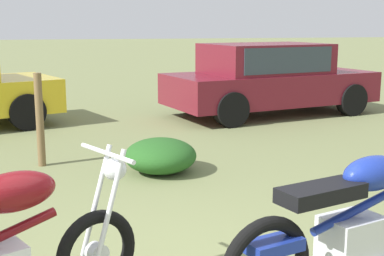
{
  "coord_description": "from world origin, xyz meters",
  "views": [
    {
      "loc": [
        -0.73,
        -3.0,
        1.83
      ],
      "look_at": [
        0.41,
        1.73,
        0.87
      ],
      "focal_mm": 49.97,
      "sensor_mm": 36.0,
      "label": 1
    }
  ],
  "objects_px": {
    "shrub_low": "(160,156)",
    "car_burgundy": "(268,75)",
    "fence_post_wooden": "(40,120)",
    "motorcycle_blue": "(353,225)"
  },
  "relations": [
    {
      "from": "car_burgundy",
      "to": "fence_post_wooden",
      "type": "bearing_deg",
      "value": -157.6
    },
    {
      "from": "fence_post_wooden",
      "to": "motorcycle_blue",
      "type": "bearing_deg",
      "value": -60.86
    },
    {
      "from": "motorcycle_blue",
      "to": "fence_post_wooden",
      "type": "relative_size",
      "value": 1.68
    },
    {
      "from": "motorcycle_blue",
      "to": "car_burgundy",
      "type": "bearing_deg",
      "value": 56.22
    },
    {
      "from": "motorcycle_blue",
      "to": "fence_post_wooden",
      "type": "height_order",
      "value": "fence_post_wooden"
    },
    {
      "from": "fence_post_wooden",
      "to": "shrub_low",
      "type": "distance_m",
      "value": 1.64
    },
    {
      "from": "shrub_low",
      "to": "fence_post_wooden",
      "type": "bearing_deg",
      "value": 155.2
    },
    {
      "from": "fence_post_wooden",
      "to": "shrub_low",
      "type": "xyz_separation_m",
      "value": [
        1.45,
        -0.67,
        -0.39
      ]
    },
    {
      "from": "shrub_low",
      "to": "car_burgundy",
      "type": "bearing_deg",
      "value": 52.19
    },
    {
      "from": "car_burgundy",
      "to": "shrub_low",
      "type": "distance_m",
      "value": 4.71
    }
  ]
}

